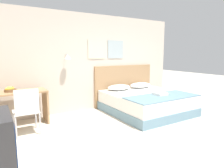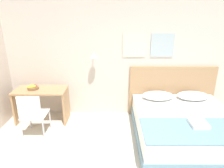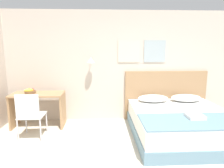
{
  "view_description": "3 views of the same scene",
  "coord_description": "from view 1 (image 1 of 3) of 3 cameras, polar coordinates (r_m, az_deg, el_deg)",
  "views": [
    {
      "loc": [
        -2.22,
        -2.17,
        1.59
      ],
      "look_at": [
        0.18,
        1.78,
        0.87
      ],
      "focal_mm": 32.0,
      "sensor_mm": 36.0,
      "label": 1
    },
    {
      "loc": [
        -0.12,
        -1.61,
        2.37
      ],
      "look_at": [
        -0.14,
        2.11,
        1.05
      ],
      "focal_mm": 32.0,
      "sensor_mm": 36.0,
      "label": 2
    },
    {
      "loc": [
        -0.29,
        -1.91,
        1.78
      ],
      "look_at": [
        -0.1,
        1.89,
        1.09
      ],
      "focal_mm": 32.0,
      "sensor_mm": 36.0,
      "label": 3
    }
  ],
  "objects": [
    {
      "name": "bed",
      "position": [
        5.49,
        9.7,
        -5.3
      ],
      "size": [
        1.92,
        2.03,
        0.53
      ],
      "color": "#66899E",
      "rests_on": "ground_plane"
    },
    {
      "name": "ground_plane",
      "position": [
        3.49,
        13.5,
        -18.58
      ],
      "size": [
        24.0,
        24.0,
        0.0
      ],
      "primitive_type": "plane",
      "color": "beige"
    },
    {
      "name": "throw_blanket",
      "position": [
        5.01,
        14.21,
        -3.49
      ],
      "size": [
        1.86,
        0.81,
        0.02
      ],
      "color": "#66899E",
      "rests_on": "bed"
    },
    {
      "name": "fruit_bowl",
      "position": [
        4.77,
        -27.07,
        -1.45
      ],
      "size": [
        0.24,
        0.24,
        0.11
      ],
      "color": "brown",
      "rests_on": "desk"
    },
    {
      "name": "pillow_left",
      "position": [
        5.75,
        2.0,
        -0.97
      ],
      "size": [
        0.71,
        0.46,
        0.16
      ],
      "color": "white",
      "rests_on": "bed"
    },
    {
      "name": "headboard",
      "position": [
        6.23,
        3.48,
        -0.28
      ],
      "size": [
        2.04,
        0.06,
        1.22
      ],
      "color": "#A87F56",
      "rests_on": "ground_plane"
    },
    {
      "name": "desk",
      "position": [
        4.83,
        -24.94,
        -4.65
      ],
      "size": [
        1.14,
        0.58,
        0.78
      ],
      "color": "#A87F56",
      "rests_on": "ground_plane"
    },
    {
      "name": "folded_towel_near_foot",
      "position": [
        5.13,
        13.53,
        -2.68
      ],
      "size": [
        0.29,
        0.3,
        0.06
      ],
      "color": "white",
      "rests_on": "throw_blanket"
    },
    {
      "name": "desk_chair",
      "position": [
        4.19,
        -23.25,
        -6.38
      ],
      "size": [
        0.47,
        0.47,
        0.93
      ],
      "color": "white",
      "rests_on": "ground_plane"
    },
    {
      "name": "wall_back",
      "position": [
        5.58,
        -7.77,
        6.06
      ],
      "size": [
        5.94,
        0.31,
        2.65
      ],
      "color": "beige",
      "rests_on": "ground_plane"
    },
    {
      "name": "pillow_right",
      "position": [
        6.22,
        8.1,
        -0.32
      ],
      "size": [
        0.71,
        0.46,
        0.16
      ],
      "color": "white",
      "rests_on": "bed"
    }
  ]
}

